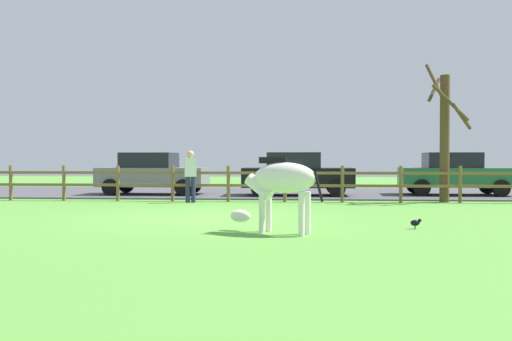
{
  "coord_description": "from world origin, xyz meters",
  "views": [
    {
      "loc": [
        2.27,
        -12.85,
        1.38
      ],
      "look_at": [
        1.21,
        0.58,
        1.1
      ],
      "focal_mm": 39.1,
      "sensor_mm": 36.0,
      "label": 1
    }
  ],
  "objects_px": {
    "crow_on_grass": "(416,223)",
    "visitor_near_fence": "(191,174)",
    "parked_car_green": "(455,173)",
    "zebra": "(281,183)",
    "bare_tree": "(445,133)",
    "parked_car_grey": "(152,173)",
    "parked_car_black": "(297,174)"
  },
  "relations": [
    {
      "from": "crow_on_grass",
      "to": "visitor_near_fence",
      "type": "bearing_deg",
      "value": 132.68
    },
    {
      "from": "crow_on_grass",
      "to": "parked_car_green",
      "type": "relative_size",
      "value": 0.05
    },
    {
      "from": "zebra",
      "to": "visitor_near_fence",
      "type": "height_order",
      "value": "visitor_near_fence"
    },
    {
      "from": "bare_tree",
      "to": "crow_on_grass",
      "type": "relative_size",
      "value": 20.52
    },
    {
      "from": "bare_tree",
      "to": "visitor_near_fence",
      "type": "bearing_deg",
      "value": -174.52
    },
    {
      "from": "parked_car_green",
      "to": "visitor_near_fence",
      "type": "bearing_deg",
      "value": -157.93
    },
    {
      "from": "parked_car_green",
      "to": "parked_car_grey",
      "type": "bearing_deg",
      "value": -177.56
    },
    {
      "from": "zebra",
      "to": "parked_car_black",
      "type": "relative_size",
      "value": 0.45
    },
    {
      "from": "bare_tree",
      "to": "parked_car_green",
      "type": "bearing_deg",
      "value": 69.26
    },
    {
      "from": "parked_car_black",
      "to": "parked_car_green",
      "type": "bearing_deg",
      "value": 6.3
    },
    {
      "from": "parked_car_grey",
      "to": "visitor_near_fence",
      "type": "distance_m",
      "value": 3.84
    },
    {
      "from": "parked_car_green",
      "to": "parked_car_black",
      "type": "bearing_deg",
      "value": -173.7
    },
    {
      "from": "crow_on_grass",
      "to": "parked_car_grey",
      "type": "bearing_deg",
      "value": 129.64
    },
    {
      "from": "visitor_near_fence",
      "to": "parked_car_green",
      "type": "bearing_deg",
      "value": 22.07
    },
    {
      "from": "zebra",
      "to": "visitor_near_fence",
      "type": "bearing_deg",
      "value": 113.6
    },
    {
      "from": "parked_car_grey",
      "to": "parked_car_black",
      "type": "bearing_deg",
      "value": -1.7
    },
    {
      "from": "parked_car_black",
      "to": "parked_car_grey",
      "type": "relative_size",
      "value": 0.99
    },
    {
      "from": "zebra",
      "to": "crow_on_grass",
      "type": "xyz_separation_m",
      "value": [
        2.62,
        0.86,
        -0.8
      ]
    },
    {
      "from": "crow_on_grass",
      "to": "parked_car_black",
      "type": "relative_size",
      "value": 0.05
    },
    {
      "from": "bare_tree",
      "to": "visitor_near_fence",
      "type": "xyz_separation_m",
      "value": [
        -8.01,
        -0.77,
        -1.29
      ]
    },
    {
      "from": "zebra",
      "to": "parked_car_grey",
      "type": "relative_size",
      "value": 0.45
    },
    {
      "from": "parked_car_green",
      "to": "bare_tree",
      "type": "bearing_deg",
      "value": -110.74
    },
    {
      "from": "bare_tree",
      "to": "visitor_near_fence",
      "type": "distance_m",
      "value": 8.15
    },
    {
      "from": "parked_car_black",
      "to": "visitor_near_fence",
      "type": "bearing_deg",
      "value": -137.41
    },
    {
      "from": "crow_on_grass",
      "to": "parked_car_green",
      "type": "bearing_deg",
      "value": 70.9
    },
    {
      "from": "zebra",
      "to": "crow_on_grass",
      "type": "height_order",
      "value": "zebra"
    },
    {
      "from": "parked_car_black",
      "to": "crow_on_grass",
      "type": "bearing_deg",
      "value": -75.61
    },
    {
      "from": "parked_car_green",
      "to": "visitor_near_fence",
      "type": "xyz_separation_m",
      "value": [
        -9.12,
        -3.7,
        0.06
      ]
    },
    {
      "from": "zebra",
      "to": "parked_car_black",
      "type": "distance_m",
      "value": 10.1
    },
    {
      "from": "zebra",
      "to": "parked_car_grey",
      "type": "distance_m",
      "value": 11.48
    },
    {
      "from": "zebra",
      "to": "parked_car_green",
      "type": "distance_m",
      "value": 12.32
    },
    {
      "from": "zebra",
      "to": "crow_on_grass",
      "type": "relative_size",
      "value": 8.43
    }
  ]
}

